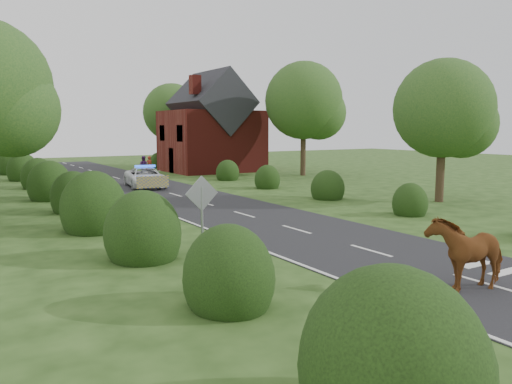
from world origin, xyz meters
TOP-DOWN VIEW (x-y plane):
  - ground at (0.00, 0.00)m, footprint 120.00×120.00m
  - road at (0.00, 15.00)m, footprint 6.00×70.00m
  - road_markings at (-1.60, 12.93)m, footprint 4.96×70.00m
  - hedgerow_left at (-6.51, 11.69)m, footprint 2.75×50.41m
  - hedgerow_right at (6.60, 11.21)m, footprint 2.10×45.78m
  - tree_right_a at (11.23, 5.87)m, footprint 5.33×5.20m
  - tree_right_b at (14.29, 21.84)m, footprint 6.56×6.40m
  - tree_right_c at (9.27, 37.85)m, footprint 6.15×6.00m
  - road_sign at (-5.00, 2.00)m, footprint 1.06×0.08m
  - house at (9.49, 30.00)m, footprint 8.00×7.40m
  - cow at (-0.63, -3.86)m, footprint 2.27×1.43m
  - police_van at (-0.15, 20.70)m, footprint 2.95×5.16m
  - pedestrian_red at (2.96, 28.58)m, footprint 0.65×0.48m
  - pedestrian_purple at (2.41, 28.42)m, footprint 1.03×1.00m

SIDE VIEW (x-z plane):
  - ground at x=0.00m, z-range 0.00..0.00m
  - road at x=0.00m, z-range 0.00..0.02m
  - road_markings at x=-1.60m, z-range 0.02..0.03m
  - hedgerow_right at x=6.60m, z-range -0.50..1.60m
  - police_van at x=-0.15m, z-range -0.07..1.42m
  - hedgerow_left at x=-6.51m, z-range -0.75..2.25m
  - cow at x=-0.63m, z-range 0.00..1.51m
  - pedestrian_red at x=2.96m, z-range 0.00..1.64m
  - pedestrian_purple at x=2.41m, z-range 0.00..1.67m
  - road_sign at x=-5.00m, z-range 0.39..2.92m
  - house at x=9.49m, z-range -0.80..8.37m
  - tree_right_a at x=11.23m, z-range 0.96..8.52m
  - tree_right_c at x=9.27m, z-range 1.05..9.63m
  - tree_right_b at x=14.29m, z-range 1.24..10.64m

